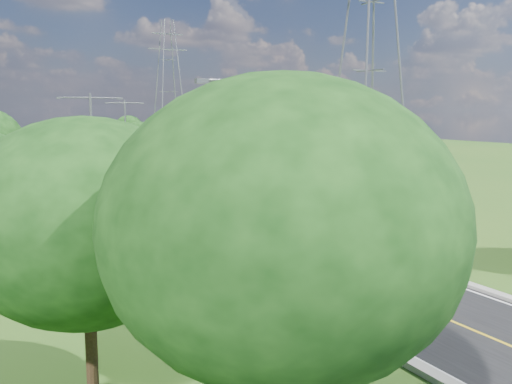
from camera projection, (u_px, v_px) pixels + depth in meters
ground at (118, 181)px, 69.10m from camera, size 260.00×260.00×0.00m
road at (106, 175)px, 74.35m from camera, size 8.00×150.00×0.06m
curb_left at (72, 177)px, 72.37m from camera, size 0.50×150.00×0.22m
curb_right at (138, 173)px, 76.30m from camera, size 0.50×150.00×0.22m
speed_limit_sign at (235, 186)px, 52.01m from camera, size 0.55×0.09×2.40m
overpass at (34, 135)px, 138.77m from camera, size 30.00×3.00×3.20m
streetlight_near_left at (264, 172)px, 23.47m from camera, size 5.90×0.25×10.00m
streetlight_mid_left at (92, 138)px, 52.35m from camera, size 5.90×0.25×10.00m
streetlight_far_right at (125, 127)px, 86.78m from camera, size 5.90×0.25×10.00m
power_tower_near at (370, 57)px, 59.78m from camera, size 9.00×6.40×28.00m
power_tower_far at (169, 85)px, 127.27m from camera, size 9.00×6.40×28.00m
tree_la at (86, 222)px, 16.37m from camera, size 7.14×7.14×8.30m
tree_lf at (282, 229)px, 12.42m from camera, size 7.98×7.98×9.28m
tree_rb at (386, 151)px, 49.54m from camera, size 6.72×6.72×7.82m
tree_rc at (258, 145)px, 68.42m from camera, size 5.88×5.88×6.84m
tree_rd at (198, 131)px, 90.22m from camera, size 7.14×7.14×8.30m
tree_re at (139, 133)px, 110.24m from camera, size 5.46×5.46×6.35m
tree_rf at (129, 127)px, 129.28m from camera, size 6.30×6.30×7.33m
bus_outbound at (165, 175)px, 62.22m from camera, size 3.27×10.13×2.77m
bus_inbound at (146, 186)px, 51.60m from camera, size 3.23×11.64×3.21m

